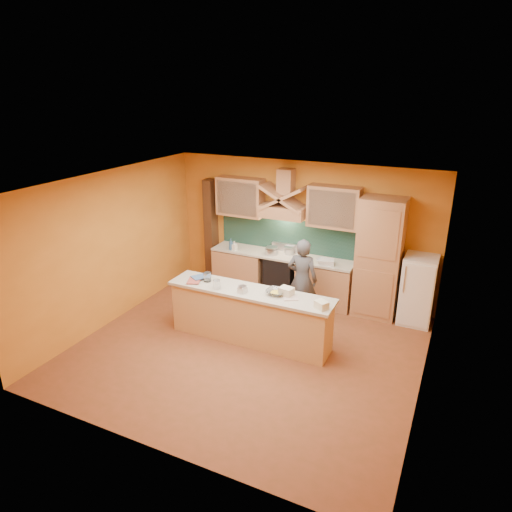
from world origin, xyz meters
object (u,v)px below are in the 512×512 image
at_px(stove, 281,276).
at_px(fridge, 418,290).
at_px(kitchen_scale, 242,290).
at_px(mixing_bowl, 276,292).
at_px(person, 302,280).

height_order(stove, fridge, fridge).
bearing_deg(stove, kitchen_scale, -86.41).
xyz_separation_m(kitchen_scale, mixing_bowl, (0.53, 0.18, -0.01)).
bearing_deg(person, mixing_bowl, 83.36).
relative_size(fridge, mixing_bowl, 4.10).
distance_m(fridge, kitchen_scale, 3.30).
bearing_deg(stove, person, -46.32).
bearing_deg(fridge, kitchen_scale, -141.71).
distance_m(stove, mixing_bowl, 2.04).
height_order(fridge, person, person).
relative_size(kitchen_scale, mixing_bowl, 0.39).
height_order(stove, person, person).
xyz_separation_m(fridge, kitchen_scale, (-2.57, -2.03, 0.35)).
bearing_deg(fridge, stove, 180.00).
xyz_separation_m(stove, mixing_bowl, (0.65, -1.85, 0.53)).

